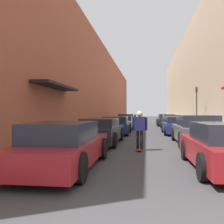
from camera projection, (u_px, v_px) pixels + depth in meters
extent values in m
plane|color=#38383A|center=(147.00, 127.00, 26.21)|extent=(136.56, 136.56, 0.00)
cube|color=#A3A099|center=(115.00, 123.00, 32.93)|extent=(1.80, 62.07, 0.12)
cube|color=#A3A099|center=(180.00, 124.00, 31.79)|extent=(1.80, 62.07, 0.12)
cube|color=brown|center=(93.00, 88.00, 33.33)|extent=(4.00, 62.07, 9.59)
cube|color=black|center=(57.00, 86.00, 13.01)|extent=(1.00, 4.80, 0.12)
cube|color=tan|center=(203.00, 76.00, 31.40)|extent=(4.00, 62.07, 12.21)
cube|color=maroon|center=(65.00, 151.00, 6.93)|extent=(1.79, 4.68, 0.58)
cube|color=#232833|center=(62.00, 132.00, 6.70)|extent=(1.55, 2.44, 0.50)
cylinder|color=black|center=(54.00, 147.00, 8.47)|extent=(0.18, 0.70, 0.70)
cylinder|color=black|center=(103.00, 148.00, 8.24)|extent=(0.18, 0.70, 0.70)
cylinder|color=black|center=(8.00, 165.00, 5.61)|extent=(0.18, 0.70, 0.70)
cylinder|color=black|center=(81.00, 168.00, 5.38)|extent=(0.18, 0.70, 0.70)
cube|color=#232326|center=(101.00, 133.00, 12.23)|extent=(1.75, 4.80, 0.65)
cube|color=#232833|center=(100.00, 123.00, 12.00)|extent=(1.52, 2.50, 0.41)
cylinder|color=black|center=(91.00, 134.00, 13.82)|extent=(0.18, 0.70, 0.70)
cylinder|color=black|center=(121.00, 134.00, 13.59)|extent=(0.18, 0.70, 0.70)
cylinder|color=black|center=(76.00, 140.00, 10.88)|extent=(0.18, 0.70, 0.70)
cylinder|color=black|center=(114.00, 140.00, 10.65)|extent=(0.18, 0.70, 0.70)
cube|color=navy|center=(116.00, 127.00, 17.67)|extent=(1.99, 4.47, 0.60)
cube|color=#232833|center=(115.00, 120.00, 17.45)|extent=(1.71, 2.34, 0.45)
cylinder|color=black|center=(106.00, 128.00, 19.16)|extent=(0.18, 0.70, 0.70)
cylinder|color=black|center=(130.00, 128.00, 18.91)|extent=(0.18, 0.70, 0.70)
cylinder|color=black|center=(99.00, 130.00, 16.44)|extent=(0.18, 0.70, 0.70)
cylinder|color=black|center=(127.00, 131.00, 16.19)|extent=(0.18, 0.70, 0.70)
cube|color=silver|center=(123.00, 124.00, 23.16)|extent=(1.87, 4.37, 0.60)
cube|color=#232833|center=(123.00, 118.00, 22.95)|extent=(1.63, 2.28, 0.41)
cylinder|color=black|center=(116.00, 124.00, 24.62)|extent=(0.18, 0.66, 0.66)
cylinder|color=black|center=(134.00, 125.00, 24.38)|extent=(0.18, 0.66, 0.66)
cylinder|color=black|center=(112.00, 126.00, 21.95)|extent=(0.18, 0.66, 0.66)
cylinder|color=black|center=(132.00, 126.00, 21.71)|extent=(0.18, 0.66, 0.66)
cube|color=navy|center=(126.00, 121.00, 27.87)|extent=(1.90, 3.96, 0.69)
cube|color=#232833|center=(126.00, 116.00, 27.67)|extent=(1.65, 2.07, 0.48)
cylinder|color=black|center=(120.00, 123.00, 29.20)|extent=(0.18, 0.60, 0.60)
cylinder|color=black|center=(135.00, 123.00, 28.95)|extent=(0.18, 0.60, 0.60)
cylinder|color=black|center=(117.00, 124.00, 26.78)|extent=(0.18, 0.60, 0.60)
cylinder|color=black|center=(134.00, 124.00, 26.54)|extent=(0.18, 0.60, 0.60)
cube|color=maroon|center=(130.00, 120.00, 33.25)|extent=(1.98, 4.24, 0.59)
cube|color=#232833|center=(130.00, 116.00, 33.05)|extent=(1.73, 2.21, 0.48)
cylinder|color=black|center=(124.00, 121.00, 34.68)|extent=(0.18, 0.62, 0.62)
cylinder|color=black|center=(137.00, 121.00, 34.42)|extent=(0.18, 0.62, 0.62)
cylinder|color=black|center=(122.00, 122.00, 32.09)|extent=(0.18, 0.62, 0.62)
cylinder|color=black|center=(137.00, 122.00, 31.83)|extent=(0.18, 0.62, 0.62)
cylinder|color=black|center=(185.00, 150.00, 8.13)|extent=(0.18, 0.65, 0.65)
cylinder|color=black|center=(203.00, 167.00, 5.57)|extent=(0.18, 0.65, 0.65)
cube|color=#515459|center=(196.00, 133.00, 12.04)|extent=(1.84, 4.73, 0.69)
cube|color=#232833|center=(197.00, 121.00, 11.80)|extent=(1.62, 2.46, 0.53)
cylinder|color=black|center=(173.00, 134.00, 13.61)|extent=(0.18, 0.71, 0.71)
cylinder|color=black|center=(208.00, 134.00, 13.36)|extent=(0.18, 0.71, 0.71)
cylinder|color=black|center=(181.00, 140.00, 10.71)|extent=(0.18, 0.71, 0.71)
cube|color=navy|center=(178.00, 127.00, 17.60)|extent=(2.02, 4.36, 0.61)
cube|color=#232833|center=(178.00, 120.00, 17.39)|extent=(1.75, 2.28, 0.46)
cylinder|color=black|center=(163.00, 128.00, 19.07)|extent=(0.18, 0.63, 0.63)
cylinder|color=black|center=(188.00, 129.00, 18.80)|extent=(0.18, 0.63, 0.63)
cylinder|color=black|center=(165.00, 131.00, 16.40)|extent=(0.18, 0.63, 0.63)
cylinder|color=black|center=(195.00, 131.00, 16.14)|extent=(0.18, 0.63, 0.63)
cube|color=black|center=(172.00, 123.00, 22.48)|extent=(1.85, 4.03, 0.69)
cube|color=#232833|center=(172.00, 117.00, 22.28)|extent=(1.60, 2.11, 0.41)
cylinder|color=black|center=(161.00, 125.00, 23.82)|extent=(0.18, 0.70, 0.70)
cylinder|color=black|center=(180.00, 125.00, 23.59)|extent=(0.18, 0.70, 0.70)
cylinder|color=black|center=(163.00, 126.00, 21.37)|extent=(0.18, 0.70, 0.70)
cylinder|color=black|center=(184.00, 126.00, 21.14)|extent=(0.18, 0.70, 0.70)
cube|color=#232326|center=(166.00, 121.00, 28.15)|extent=(1.92, 4.69, 0.65)
cube|color=#232833|center=(166.00, 116.00, 27.92)|extent=(1.67, 2.45, 0.48)
cylinder|color=black|center=(157.00, 122.00, 29.71)|extent=(0.18, 0.72, 0.72)
cylinder|color=black|center=(173.00, 122.00, 29.46)|extent=(0.18, 0.72, 0.72)
cylinder|color=black|center=(158.00, 123.00, 26.84)|extent=(0.18, 0.72, 0.72)
cylinder|color=black|center=(176.00, 123.00, 26.59)|extent=(0.18, 0.72, 0.72)
cube|color=#B2231E|center=(140.00, 149.00, 10.00)|extent=(0.20, 0.78, 0.02)
cylinder|color=beige|center=(138.00, 149.00, 10.26)|extent=(0.03, 0.06, 0.06)
cylinder|color=beige|center=(142.00, 149.00, 10.24)|extent=(0.03, 0.06, 0.06)
cylinder|color=beige|center=(138.00, 151.00, 9.77)|extent=(0.03, 0.06, 0.06)
cylinder|color=beige|center=(142.00, 151.00, 9.75)|extent=(0.03, 0.06, 0.06)
cylinder|color=black|center=(138.00, 140.00, 10.01)|extent=(0.11, 0.11, 0.73)
cylinder|color=black|center=(142.00, 140.00, 9.99)|extent=(0.11, 0.11, 0.73)
cube|color=#191E4C|center=(140.00, 124.00, 10.00)|extent=(0.44, 0.20, 0.56)
sphere|color=beige|center=(140.00, 114.00, 10.00)|extent=(0.23, 0.23, 0.23)
cylinder|color=#191E4C|center=(133.00, 124.00, 10.04)|extent=(0.09, 0.09, 0.53)
cylinder|color=#191E4C|center=(146.00, 124.00, 9.97)|extent=(0.09, 0.09, 0.53)
cylinder|color=#2D2D2D|center=(197.00, 108.00, 21.19)|extent=(0.10, 0.10, 3.58)
cube|color=#332D0F|center=(197.00, 89.00, 21.19)|extent=(0.16, 0.16, 0.45)
sphere|color=red|center=(197.00, 88.00, 21.11)|extent=(0.11, 0.11, 0.11)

